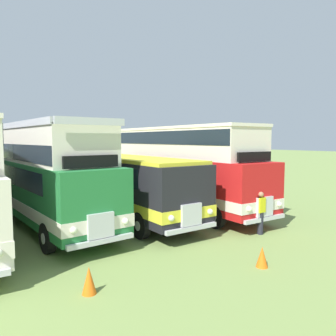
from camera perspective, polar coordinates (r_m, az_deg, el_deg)
name	(u,v)px	position (r m, az deg, el deg)	size (l,w,h in m)	color
ground_plane	(50,227)	(15.55, -19.64, -9.56)	(200.00, 200.00, 0.00)	#7A934C
bus_third_in_row	(47,173)	(15.30, -20.09, -0.84)	(2.89, 10.11, 4.52)	#237538
bus_fourth_in_row	(125,182)	(16.28, -7.47, -2.38)	(2.73, 10.33, 2.99)	black
bus_fifth_in_row	(181,164)	(18.19, 2.32, 0.71)	(3.11, 11.60, 4.49)	red
cone_near_end	(89,280)	(8.87, -13.40, -18.26)	(0.36, 0.36, 0.69)	orange
cone_far_end	(262,257)	(10.64, 15.85, -14.49)	(0.36, 0.36, 0.62)	orange
marshal_person	(261,213)	(13.94, 15.61, -7.38)	(0.36, 0.24, 1.73)	#23232D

